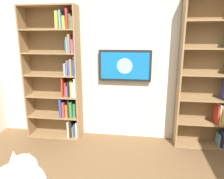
% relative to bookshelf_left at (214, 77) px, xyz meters
% --- Properties ---
extents(wall_back, '(4.52, 0.06, 2.70)m').
position_rel_bookshelf_left_xyz_m(wall_back, '(1.27, -0.17, 0.27)').
color(wall_back, beige).
rests_on(wall_back, ground).
extents(bookshelf_left, '(0.81, 0.28, 2.23)m').
position_rel_bookshelf_left_xyz_m(bookshelf_left, '(0.00, 0.00, 0.00)').
color(bookshelf_left, '#937047').
rests_on(bookshelf_left, ground).
extents(bookshelf_right, '(0.89, 0.28, 2.10)m').
position_rel_bookshelf_left_xyz_m(bookshelf_right, '(2.34, 0.00, -0.05)').
color(bookshelf_right, '#937047').
rests_on(bookshelf_right, ground).
extents(wall_mounted_tv, '(0.82, 0.07, 0.48)m').
position_rel_bookshelf_left_xyz_m(wall_mounted_tv, '(1.30, -0.08, 0.13)').
color(wall_mounted_tv, black).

